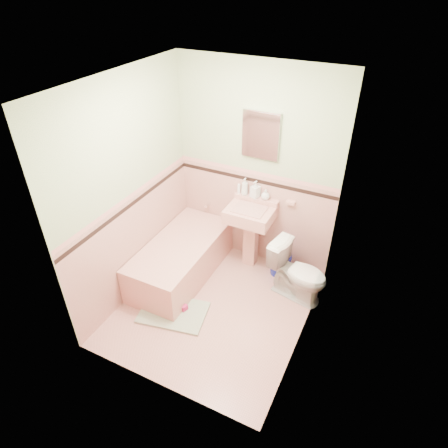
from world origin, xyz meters
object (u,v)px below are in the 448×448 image
at_px(sink, 249,238).
at_px(soap_bottle_left, 245,186).
at_px(soap_bottle_mid, 255,189).
at_px(bucket, 280,264).
at_px(medicine_cabinet, 261,135).
at_px(shoe, 181,305).
at_px(soap_bottle_right, 265,195).
at_px(toilet, 298,273).
at_px(bathtub, 181,260).

distance_m(sink, soap_bottle_left, 0.65).
height_order(sink, soap_bottle_mid, soap_bottle_mid).
bearing_deg(bucket, medicine_cabinet, 156.57).
bearing_deg(shoe, sink, 87.57).
xyz_separation_m(bucket, shoe, (-0.79, -1.09, -0.08)).
distance_m(soap_bottle_right, toilet, 0.99).
distance_m(bucket, shoe, 1.35).
xyz_separation_m(soap_bottle_mid, shoe, (-0.35, -1.24, -0.97)).
xyz_separation_m(sink, shoe, (-0.37, -1.06, -0.37)).
height_order(sink, shoe, sink).
xyz_separation_m(bathtub, soap_bottle_left, (0.52, 0.71, 0.81)).
bearing_deg(medicine_cabinet, soap_bottle_mid, -123.43).
distance_m(medicine_cabinet, soap_bottle_mid, 0.67).
distance_m(toilet, bucket, 0.46).
distance_m(medicine_cabinet, soap_bottle_right, 0.72).
distance_m(medicine_cabinet, soap_bottle_left, 0.69).
relative_size(medicine_cabinet, soap_bottle_left, 2.47).
height_order(sink, toilet, sink).
bearing_deg(toilet, medicine_cabinet, 68.80).
relative_size(bathtub, medicine_cabinet, 2.78).
bearing_deg(soap_bottle_left, soap_bottle_mid, 0.00).
bearing_deg(soap_bottle_mid, sink, -83.72).
distance_m(sink, bucket, 0.51).
height_order(soap_bottle_right, toilet, soap_bottle_right).
height_order(soap_bottle_left, bucket, soap_bottle_left).
bearing_deg(soap_bottle_left, bucket, -14.74).
bearing_deg(bucket, soap_bottle_right, 153.74).
relative_size(sink, shoe, 5.61).
xyz_separation_m(medicine_cabinet, soap_bottle_mid, (-0.02, -0.03, -0.67)).
xyz_separation_m(soap_bottle_right, toilet, (0.61, -0.44, -0.65)).
bearing_deg(soap_bottle_right, soap_bottle_mid, 180.00).
bearing_deg(bathtub, soap_bottle_mid, 47.08).
relative_size(medicine_cabinet, toilet, 0.79).
bearing_deg(soap_bottle_mid, bathtub, -132.92).
relative_size(sink, bucket, 3.05).
bearing_deg(sink, soap_bottle_right, 58.14).
xyz_separation_m(bathtub, medicine_cabinet, (0.68, 0.74, 1.47)).
bearing_deg(soap_bottle_right, shoe, -111.27).
xyz_separation_m(soap_bottle_left, soap_bottle_mid, (0.14, 0.00, -0.00)).
distance_m(soap_bottle_left, shoe, 1.59).
bearing_deg(sink, medicine_cabinet, 90.00).
relative_size(soap_bottle_left, soap_bottle_right, 1.67).
height_order(sink, bucket, sink).
height_order(toilet, shoe, toilet).
bearing_deg(medicine_cabinet, bucket, -23.43).
bearing_deg(bathtub, soap_bottle_left, 53.65).
height_order(soap_bottle_left, toilet, soap_bottle_left).
xyz_separation_m(bathtub, toilet, (1.40, 0.27, 0.12)).
distance_m(soap_bottle_mid, bucket, 1.00).
xyz_separation_m(toilet, bucket, (-0.30, 0.29, -0.20)).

